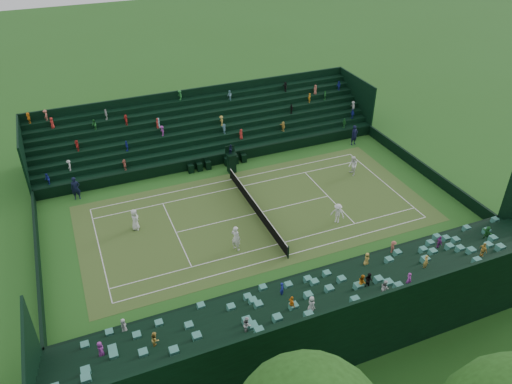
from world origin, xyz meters
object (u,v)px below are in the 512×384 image
(player_far_east, at_px, (338,213))
(player_near_east, at_px, (236,238))
(umpire_chair, at_px, (231,160))
(tennis_net, at_px, (256,208))
(player_near_west, at_px, (135,220))
(player_far_west, at_px, (353,166))

(player_far_east, bearing_deg, player_near_east, -130.96)
(umpire_chair, bearing_deg, player_near_east, -18.48)
(tennis_net, height_order, player_near_east, player_near_east)
(umpire_chair, distance_m, player_near_west, 10.80)
(umpire_chair, bearing_deg, player_near_west, -61.37)
(player_near_east, xyz_separation_m, player_far_west, (-5.75, 13.03, -0.12))
(player_far_west, bearing_deg, umpire_chair, -108.30)
(umpire_chair, xyz_separation_m, player_near_east, (10.26, -3.43, -0.16))
(player_near_east, height_order, player_far_west, player_near_east)
(tennis_net, bearing_deg, player_far_east, 57.17)
(tennis_net, relative_size, player_near_east, 5.85)
(player_near_east, relative_size, player_far_west, 1.13)
(umpire_chair, xyz_separation_m, player_far_east, (10.15, 4.78, -0.34))
(player_far_east, bearing_deg, player_far_west, 97.79)
(player_far_west, distance_m, player_far_east, 7.42)
(player_near_east, bearing_deg, player_far_east, -121.22)
(player_far_west, xyz_separation_m, player_far_east, (5.64, -4.82, -0.07))
(umpire_chair, height_order, player_far_east, umpire_chair)
(umpire_chair, xyz_separation_m, player_far_west, (4.51, 9.60, -0.27))
(player_near_east, bearing_deg, player_far_west, -98.16)
(umpire_chair, bearing_deg, player_far_east, 25.22)
(player_near_west, bearing_deg, player_far_east, -85.74)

